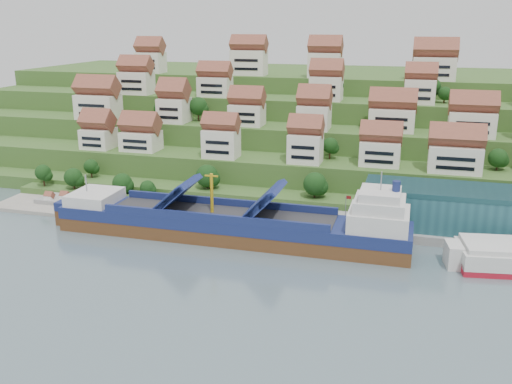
% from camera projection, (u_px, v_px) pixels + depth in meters
% --- Properties ---
extents(ground, '(300.00, 300.00, 0.00)m').
position_uv_depth(ground, '(264.00, 242.00, 136.56)').
color(ground, slate).
rests_on(ground, ground).
extents(quay, '(180.00, 14.00, 2.20)m').
position_uv_depth(quay, '(355.00, 225.00, 144.82)').
color(quay, gray).
rests_on(quay, ground).
extents(pebble_beach, '(45.00, 20.00, 1.00)m').
position_uv_depth(pebble_beach, '(79.00, 205.00, 162.66)').
color(pebble_beach, gray).
rests_on(pebble_beach, ground).
extents(hillside, '(260.00, 128.00, 31.00)m').
position_uv_depth(hillside, '(331.00, 125.00, 228.88)').
color(hillside, '#2D4C1E').
rests_on(hillside, ground).
extents(hillside_village, '(157.96, 60.79, 29.27)m').
position_uv_depth(hillside_village, '(315.00, 106.00, 185.10)').
color(hillside_village, silver).
rests_on(hillside_village, ground).
extents(hillside_trees, '(144.63, 62.37, 31.01)m').
position_uv_depth(hillside_trees, '(263.00, 142.00, 173.74)').
color(hillside_trees, '#183F15').
rests_on(hillside_trees, ground).
extents(warehouse, '(60.00, 15.00, 10.00)m').
position_uv_depth(warehouse, '(492.00, 211.00, 136.52)').
color(warehouse, '#22545D').
rests_on(warehouse, quay).
extents(flagpole, '(1.28, 0.16, 8.00)m').
position_uv_depth(flagpole, '(346.00, 209.00, 139.04)').
color(flagpole, gray).
rests_on(flagpole, quay).
extents(beach_huts, '(14.40, 3.70, 2.20)m').
position_uv_depth(beach_huts, '(70.00, 200.00, 161.57)').
color(beach_huts, white).
rests_on(beach_huts, pebble_beach).
extents(cargo_ship, '(85.91, 13.79, 19.14)m').
position_uv_depth(cargo_ship, '(239.00, 225.00, 137.36)').
color(cargo_ship, '#533219').
rests_on(cargo_ship, ground).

